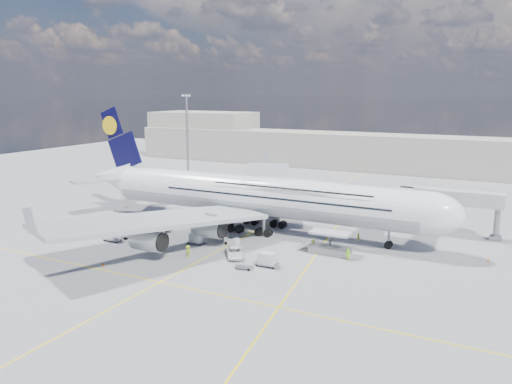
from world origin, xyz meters
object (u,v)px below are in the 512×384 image
at_px(airliner, 258,195).
at_px(cone_wing_left_inner, 290,209).
at_px(baggage_tug, 232,241).
at_px(crew_loader, 348,255).
at_px(dolly_row_a, 162,229).
at_px(light_mast, 187,138).
at_px(crew_van, 313,243).
at_px(crew_tug, 188,251).
at_px(jet_bridge, 430,199).
at_px(catering_truck_outer, 281,191).
at_px(dolly_nose_near, 244,267).
at_px(crew_nose, 358,237).
at_px(service_van, 235,252).
at_px(cone_wing_right_outer, 103,264).
at_px(cone_wing_left_outer, 277,203).
at_px(dolly_nose_far, 267,259).
at_px(cone_nose, 488,260).
at_px(dolly_row_c, 196,238).
at_px(cone_wing_right_inner, 225,235).
at_px(cone_tail, 126,207).
at_px(dolly_row_b, 122,236).
at_px(catering_truck_inner, 251,204).
at_px(crew_wing, 169,228).
at_px(dolly_back, 112,235).
at_px(cargo_loader, 329,246).

bearing_deg(airliner, cone_wing_left_inner, 93.08).
bearing_deg(baggage_tug, crew_loader, 10.00).
bearing_deg(dolly_row_a, light_mast, 103.42).
height_order(crew_van, crew_tug, crew_tug).
height_order(crew_loader, cone_wing_left_inner, crew_loader).
bearing_deg(crew_tug, light_mast, 142.18).
relative_size(jet_bridge, dolly_row_a, 4.98).
bearing_deg(catering_truck_outer, dolly_nose_near, -36.14).
height_order(light_mast, crew_nose, light_mast).
distance_m(service_van, cone_wing_right_outer, 20.34).
height_order(crew_tug, cone_wing_left_outer, crew_tug).
relative_size(dolly_nose_far, cone_wing_left_outer, 5.60).
bearing_deg(cone_nose, crew_nose, 175.23).
height_order(airliner, dolly_nose_far, airliner).
height_order(dolly_row_c, catering_truck_outer, catering_truck_outer).
height_order(service_van, cone_wing_right_inner, service_van).
height_order(cone_wing_left_outer, cone_tail, cone_wing_left_outer).
xyz_separation_m(crew_van, cone_wing_left_outer, (-19.62, 27.91, -0.59)).
bearing_deg(jet_bridge, cone_nose, -45.34).
height_order(dolly_row_b, dolly_nose_far, dolly_nose_far).
distance_m(catering_truck_inner, service_van, 30.45).
xyz_separation_m(baggage_tug, cone_wing_left_inner, (-0.99, 27.79, -0.39)).
bearing_deg(cone_tail, crew_wing, -29.00).
height_order(dolly_back, crew_loader, dolly_back).
distance_m(cone_nose, cone_wing_right_inner, 44.21).
xyz_separation_m(dolly_row_b, cone_wing_left_outer, (13.45, 38.02, -0.08)).
xyz_separation_m(crew_van, cone_nose, (26.81, 5.98, -0.65)).
distance_m(catering_truck_inner, crew_nose, 28.90).
height_order(service_van, cone_wing_left_inner, service_van).
relative_size(catering_truck_inner, catering_truck_outer, 1.04).
bearing_deg(dolly_nose_near, baggage_tug, 116.10).
height_order(airliner, cone_nose, airliner).
bearing_deg(cargo_loader, service_van, -145.64).
bearing_deg(catering_truck_outer, cone_wing_right_inner, -46.42).
bearing_deg(baggage_tug, dolly_nose_near, -44.24).
height_order(crew_loader, cone_tail, crew_loader).
bearing_deg(cone_wing_left_inner, crew_wing, -117.72).
relative_size(crew_van, cone_wing_right_outer, 3.28).
relative_size(cone_wing_left_outer, cone_wing_right_outer, 1.15).
height_order(catering_truck_outer, crew_wing, catering_truck_outer).
bearing_deg(dolly_row_b, cone_wing_right_inner, 6.67).
distance_m(dolly_row_a, cone_wing_right_outer, 20.09).
bearing_deg(airliner, crew_wing, -149.54).
bearing_deg(dolly_back, cone_wing_right_outer, -54.18).
bearing_deg(crew_van, cone_wing_left_outer, 1.49).
xyz_separation_m(crew_nose, crew_loader, (1.47, -11.40, 0.24)).
relative_size(dolly_row_a, dolly_row_c, 1.24).
bearing_deg(dolly_row_a, cone_wing_right_outer, -93.76).
xyz_separation_m(dolly_back, dolly_nose_near, (27.64, -1.93, -0.80)).
bearing_deg(light_mast, cone_wing_left_outer, -20.75).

